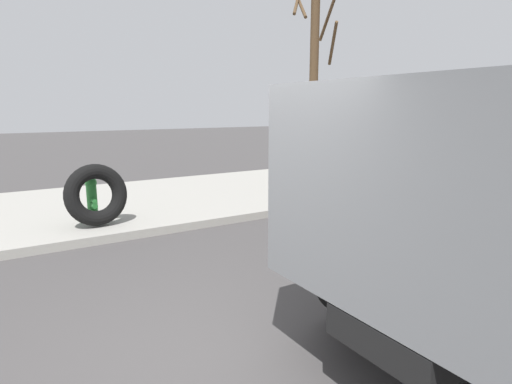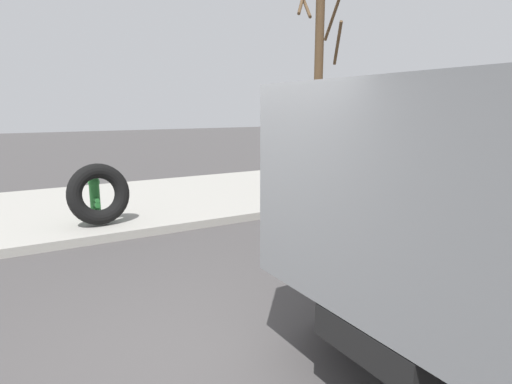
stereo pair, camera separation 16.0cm
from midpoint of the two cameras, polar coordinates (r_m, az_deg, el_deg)
ground_plane at (r=4.14m, az=-2.84°, el=-21.18°), size 80.00×80.00×0.00m
sidewalk_curb at (r=9.97m, az=-20.59°, el=-1.95°), size 36.00×5.00×0.15m
fire_hydrant at (r=8.37m, az=-20.08°, el=-0.68°), size 0.21×0.47×0.83m
loose_tire at (r=8.04m, az=-19.61°, el=-0.27°), size 1.12×0.51×1.12m
bare_tree at (r=11.30m, az=8.69°, el=13.84°), size 1.36×1.36×5.05m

